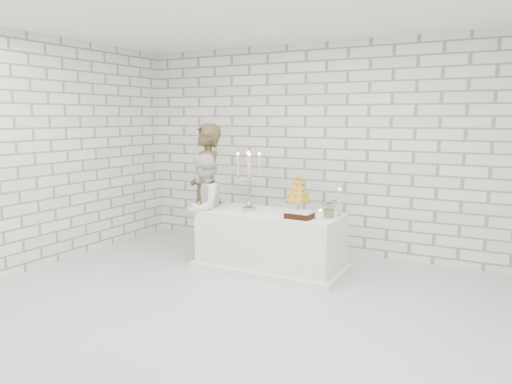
# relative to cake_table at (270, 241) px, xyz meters

# --- Properties ---
(ground) EXTENTS (6.00, 5.00, 0.01)m
(ground) POSITION_rel_cake_table_xyz_m (0.28, -1.30, -0.38)
(ground) COLOR silver
(ground) RESTS_ON ground
(ceiling) EXTENTS (6.00, 5.00, 0.01)m
(ceiling) POSITION_rel_cake_table_xyz_m (0.28, -1.30, 2.62)
(ceiling) COLOR white
(ceiling) RESTS_ON ground
(wall_back) EXTENTS (6.00, 0.01, 3.00)m
(wall_back) POSITION_rel_cake_table_xyz_m (0.28, 1.20, 1.12)
(wall_back) COLOR white
(wall_back) RESTS_ON ground
(wall_front) EXTENTS (6.00, 0.01, 3.00)m
(wall_front) POSITION_rel_cake_table_xyz_m (0.28, -3.80, 1.12)
(wall_front) COLOR white
(wall_front) RESTS_ON ground
(wall_left) EXTENTS (0.01, 5.00, 3.00)m
(wall_left) POSITION_rel_cake_table_xyz_m (-2.72, -1.30, 1.12)
(wall_left) COLOR white
(wall_left) RESTS_ON ground
(cake_table) EXTENTS (1.80, 0.80, 0.75)m
(cake_table) POSITION_rel_cake_table_xyz_m (0.00, 0.00, 0.00)
(cake_table) COLOR white
(cake_table) RESTS_ON ground
(groom) EXTENTS (0.75, 0.81, 1.87)m
(groom) POSITION_rel_cake_table_xyz_m (-1.09, 0.17, 0.56)
(groom) COLOR #3D311D
(groom) RESTS_ON ground
(bride) EXTENTS (0.64, 0.78, 1.47)m
(bride) POSITION_rel_cake_table_xyz_m (-0.94, -0.13, 0.36)
(bride) COLOR white
(bride) RESTS_ON ground
(candelabra) EXTENTS (0.37, 0.37, 0.78)m
(candelabra) POSITION_rel_cake_table_xyz_m (-0.31, -0.02, 0.76)
(candelabra) COLOR #A1A1AC
(candelabra) RESTS_ON cake_table
(croquembouche) EXTENTS (0.42, 0.42, 0.51)m
(croquembouche) POSITION_rel_cake_table_xyz_m (0.35, 0.07, 0.63)
(croquembouche) COLOR #B4811F
(croquembouche) RESTS_ON cake_table
(chocolate_cake) EXTENTS (0.32, 0.24, 0.08)m
(chocolate_cake) POSITION_rel_cake_table_xyz_m (0.47, -0.17, 0.42)
(chocolate_cake) COLOR black
(chocolate_cake) RESTS_ON cake_table
(pillar_candle) EXTENTS (0.09, 0.09, 0.12)m
(pillar_candle) POSITION_rel_cake_table_xyz_m (0.75, -0.20, 0.44)
(pillar_candle) COLOR white
(pillar_candle) RESTS_ON cake_table
(extra_taper) EXTENTS (0.07, 0.07, 0.32)m
(extra_taper) POSITION_rel_cake_table_xyz_m (0.84, 0.21, 0.54)
(extra_taper) COLOR beige
(extra_taper) RESTS_ON cake_table
(flowers) EXTENTS (0.25, 0.23, 0.24)m
(flowers) POSITION_rel_cake_table_xyz_m (0.78, 0.03, 0.50)
(flowers) COLOR #547E45
(flowers) RESTS_ON cake_table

